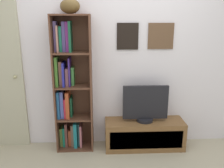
# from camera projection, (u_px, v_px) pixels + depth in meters

# --- Properties ---
(back_wall) EXTENTS (4.80, 0.08, 2.38)m
(back_wall) POSITION_uv_depth(u_px,v_px,m) (117.00, 60.00, 3.21)
(back_wall) COLOR silver
(back_wall) RESTS_ON ground
(bookshelf) EXTENTS (0.48, 0.29, 1.79)m
(bookshelf) POSITION_uv_depth(u_px,v_px,m) (70.00, 89.00, 3.14)
(bookshelf) COLOR brown
(bookshelf) RESTS_ON ground
(football) EXTENTS (0.32, 0.29, 0.18)m
(football) POSITION_uv_depth(u_px,v_px,m) (70.00, 6.00, 2.83)
(football) COLOR brown
(football) RESTS_ON bookshelf
(tv_stand) EXTENTS (1.07, 0.36, 0.39)m
(tv_stand) POSITION_uv_depth(u_px,v_px,m) (144.00, 134.00, 3.28)
(tv_stand) COLOR brown
(tv_stand) RESTS_ON ground
(television) EXTENTS (0.60, 0.22, 0.50)m
(television) POSITION_uv_depth(u_px,v_px,m) (145.00, 104.00, 3.17)
(television) COLOR black
(television) RESTS_ON tv_stand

